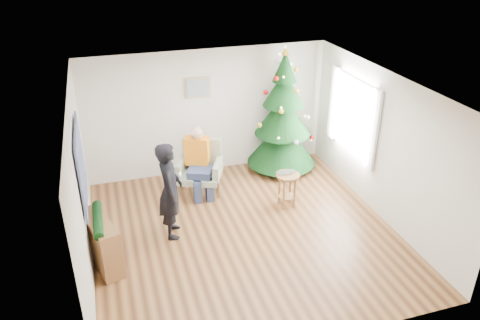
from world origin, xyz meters
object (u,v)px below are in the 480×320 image
object	(u,v)px
console	(101,243)
stool	(287,190)
christmas_tree	(283,116)
armchair	(200,174)
standing_man	(170,191)

from	to	relation	value
console	stool	bearing A→B (deg)	-4.77
christmas_tree	armchair	bearing A→B (deg)	-164.98
stool	standing_man	distance (m)	2.27
armchair	console	bearing A→B (deg)	-113.99
christmas_tree	stool	world-z (taller)	christmas_tree
standing_man	armchair	bearing A→B (deg)	-23.66
armchair	console	world-z (taller)	armchair
christmas_tree	standing_man	distance (m)	3.20
stool	armchair	size ratio (longest dim) A/B	0.63
christmas_tree	armchair	world-z (taller)	christmas_tree
christmas_tree	console	world-z (taller)	christmas_tree
christmas_tree	stool	xyz separation A→B (m)	(-0.47, -1.47, -0.85)
armchair	standing_man	distance (m)	1.53
standing_man	console	bearing A→B (deg)	121.14
armchair	standing_man	xyz separation A→B (m)	(-0.77, -1.24, 0.46)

